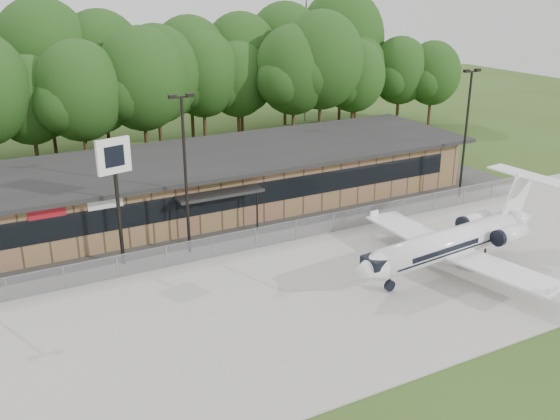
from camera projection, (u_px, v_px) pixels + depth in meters
ground at (419, 362)px, 28.69m from camera, size 160.00×160.00×0.00m
apron at (326, 290)px, 35.29m from camera, size 64.00×18.00×0.08m
parking_lot at (241, 224)px, 44.79m from camera, size 50.00×9.00×0.06m
terminal at (216, 179)px, 47.72m from camera, size 41.00×11.65×4.30m
fence at (269, 236)px, 40.82m from camera, size 46.00×0.04×1.52m
treeline at (142, 78)px, 60.79m from camera, size 72.00×12.00×15.00m
radio_mast at (306, 16)px, 73.77m from camera, size 0.20×0.20×25.00m
light_pole_mid at (185, 164)px, 38.03m from camera, size 1.55×0.30×10.23m
light_pole_right at (466, 125)px, 48.23m from camera, size 1.55×0.30×10.23m
business_jet at (454, 242)px, 37.04m from camera, size 15.45×13.79×5.20m
pole_sign at (115, 170)px, 36.37m from camera, size 2.09×0.71×7.98m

